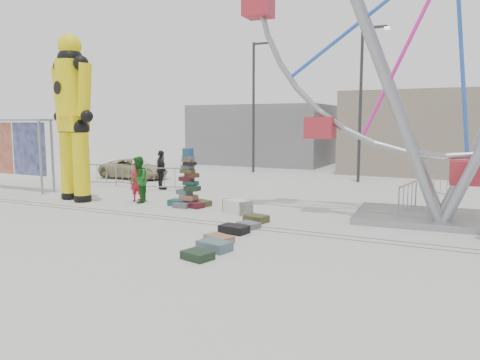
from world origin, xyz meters
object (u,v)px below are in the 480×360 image
at_px(lamp_post_left, 255,101).
at_px(barricade_wheel_front, 408,199).
at_px(barricade_dummy_c, 164,179).
at_px(pedestrian_red, 137,182).
at_px(lamp_post_right, 362,96).
at_px(banner_scaffold, 12,137).
at_px(crash_test_dummy, 73,111).
at_px(barricade_dummy_b, 129,176).
at_px(steamer_trunk, 237,207).
at_px(suitcase_tower, 189,190).
at_px(barricade_dummy_a, 97,175).
at_px(barricade_wheel_back, 440,184).
at_px(pedestrian_green, 138,180).
at_px(parked_suv, 134,169).
at_px(pedestrian_black, 161,170).

distance_m(lamp_post_left, barricade_wheel_front, 14.88).
relative_size(barricade_dummy_c, pedestrian_red, 1.24).
xyz_separation_m(lamp_post_right, banner_scaffold, (-13.85, -10.00, -2.01)).
height_order(crash_test_dummy, barricade_dummy_b, crash_test_dummy).
height_order(steamer_trunk, barricade_wheel_front, barricade_wheel_front).
distance_m(suitcase_tower, barricade_dummy_c, 4.26).
relative_size(barricade_dummy_a, pedestrian_red, 1.24).
bearing_deg(barricade_dummy_c, barricade_wheel_front, -24.38).
bearing_deg(barricade_dummy_a, barricade_wheel_back, -3.59).
relative_size(lamp_post_left, barricade_wheel_back, 4.00).
xyz_separation_m(barricade_wheel_back, pedestrian_red, (-10.81, -6.45, 0.26)).
distance_m(barricade_dummy_b, pedestrian_green, 4.80).
distance_m(lamp_post_right, barricade_dummy_c, 11.02).
distance_m(barricade_wheel_front, parked_suv, 15.59).
xyz_separation_m(barricade_dummy_b, barricade_wheel_back, (13.92, 3.19, 0.00)).
height_order(pedestrian_green, parked_suv, pedestrian_green).
distance_m(lamp_post_left, parked_suv, 8.57).
distance_m(barricade_dummy_c, barricade_wheel_back, 12.10).
bearing_deg(crash_test_dummy, pedestrian_red, 34.25).
xyz_separation_m(suitcase_tower, barricade_wheel_front, (7.63, 1.91, -0.06)).
bearing_deg(lamp_post_left, parked_suv, -128.71).
relative_size(pedestrian_black, parked_suv, 0.46).
distance_m(lamp_post_right, barricade_dummy_a, 14.09).
xyz_separation_m(lamp_post_left, barricade_wheel_back, (11.09, -5.56, -3.93)).
relative_size(steamer_trunk, pedestrian_black, 0.54).
height_order(lamp_post_right, barricade_dummy_b, lamp_post_right).
xyz_separation_m(lamp_post_right, crash_test_dummy, (-9.17, -10.85, -0.90)).
distance_m(barricade_dummy_b, barricade_wheel_back, 14.28).
bearing_deg(lamp_post_left, barricade_dummy_b, -107.90).
bearing_deg(steamer_trunk, crash_test_dummy, -151.71).
xyz_separation_m(steamer_trunk, pedestrian_red, (-4.65, 0.37, 0.58)).
bearing_deg(pedestrian_green, barricade_dummy_c, 167.25).
bearing_deg(lamp_post_right, pedestrian_red, -123.86).
distance_m(lamp_post_right, suitcase_tower, 11.50).
xyz_separation_m(lamp_post_left, parked_suv, (-4.76, -5.94, -3.93)).
bearing_deg(pedestrian_green, barricade_dummy_a, -151.79).
height_order(barricade_wheel_front, parked_suv, parked_suv).
xyz_separation_m(banner_scaffold, barricade_dummy_a, (2.33, 2.89, -1.92)).
bearing_deg(pedestrian_black, lamp_post_left, -58.67).
height_order(suitcase_tower, barricade_wheel_front, suitcase_tower).
bearing_deg(banner_scaffold, barricade_dummy_c, 25.26).
bearing_deg(barricade_dummy_b, barricade_wheel_back, 24.61).
bearing_deg(crash_test_dummy, parked_suv, 126.03).
bearing_deg(barricade_dummy_a, barricade_dummy_c, -15.62).
xyz_separation_m(lamp_post_left, barricade_dummy_a, (-4.52, -9.11, -3.93)).
height_order(lamp_post_left, parked_suv, lamp_post_left).
relative_size(suitcase_tower, barricade_dummy_a, 1.10).
relative_size(barricade_dummy_c, pedestrian_black, 1.08).
xyz_separation_m(lamp_post_right, barricade_wheel_front, (3.28, -8.01, -3.93)).
bearing_deg(crash_test_dummy, suitcase_tower, 26.22).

